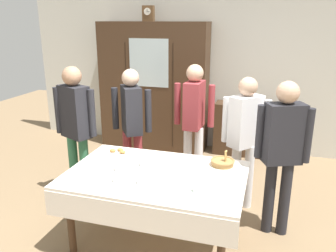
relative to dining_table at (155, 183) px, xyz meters
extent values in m
plane|color=#846B4C|center=(0.00, 0.24, -0.64)|extent=(12.00, 12.00, 0.00)
cube|color=silver|center=(0.00, 2.89, 0.71)|extent=(6.40, 0.10, 2.70)
cylinder|color=#3D2819|center=(-0.70, -0.38, -0.29)|extent=(0.07, 0.07, 0.70)
cylinder|color=#3D2819|center=(0.70, -0.38, -0.29)|extent=(0.07, 0.07, 0.70)
cylinder|color=#3D2819|center=(-0.70, 0.45, -0.29)|extent=(0.07, 0.07, 0.70)
cylinder|color=#3D2819|center=(0.70, 0.45, -0.29)|extent=(0.07, 0.07, 0.70)
cube|color=silver|center=(0.00, 0.04, 0.08)|extent=(1.68, 1.11, 0.03)
cube|color=silver|center=(0.00, -0.52, -0.06)|extent=(1.68, 0.01, 0.24)
cube|color=#3D2819|center=(-0.90, 2.59, 0.41)|extent=(1.80, 0.45, 2.10)
cube|color=silver|center=(-0.90, 2.36, 0.83)|extent=(0.65, 0.01, 0.76)
cube|color=black|center=(-1.30, 2.36, 0.30)|extent=(0.01, 0.01, 1.68)
cube|color=black|center=(-0.50, 2.36, 0.30)|extent=(0.01, 0.01, 1.68)
cube|color=brown|center=(-0.97, 2.59, 1.58)|extent=(0.18, 0.10, 0.24)
cylinder|color=white|center=(-0.97, 2.54, 1.60)|extent=(0.11, 0.01, 0.11)
cube|color=black|center=(-0.97, 2.53, 1.62)|extent=(0.00, 0.00, 0.04)
cube|color=black|center=(-0.95, 2.53, 1.60)|extent=(0.05, 0.00, 0.00)
cube|color=#3D2819|center=(0.65, 2.64, -0.22)|extent=(1.00, 0.35, 0.85)
cube|color=#664C7A|center=(0.65, 2.64, 0.22)|extent=(0.15, 0.18, 0.02)
cube|color=#2D5184|center=(0.65, 2.64, 0.24)|extent=(0.15, 0.22, 0.02)
cube|color=#B29333|center=(0.65, 2.64, 0.26)|extent=(0.16, 0.18, 0.02)
cylinder|color=white|center=(-0.05, -0.22, 0.10)|extent=(0.13, 0.13, 0.01)
cylinder|color=white|center=(-0.05, -0.22, 0.13)|extent=(0.08, 0.08, 0.05)
torus|color=white|center=(-0.01, -0.22, 0.13)|extent=(0.04, 0.01, 0.04)
cylinder|color=white|center=(-0.27, -0.25, 0.10)|extent=(0.13, 0.13, 0.01)
cylinder|color=white|center=(-0.27, -0.25, 0.13)|extent=(0.08, 0.08, 0.05)
torus|color=white|center=(-0.23, -0.25, 0.13)|extent=(0.04, 0.01, 0.04)
cylinder|color=white|center=(-0.17, 0.16, 0.10)|extent=(0.13, 0.13, 0.01)
cylinder|color=white|center=(-0.17, 0.16, 0.13)|extent=(0.08, 0.08, 0.05)
torus|color=white|center=(-0.13, 0.16, 0.13)|extent=(0.04, 0.01, 0.04)
cylinder|color=white|center=(-0.36, -0.02, 0.10)|extent=(0.13, 0.13, 0.01)
cylinder|color=white|center=(-0.36, -0.02, 0.13)|extent=(0.08, 0.08, 0.05)
torus|color=white|center=(-0.32, -0.02, 0.13)|extent=(0.04, 0.01, 0.04)
cylinder|color=#47230F|center=(-0.36, -0.02, 0.15)|extent=(0.06, 0.06, 0.01)
cylinder|color=silver|center=(0.45, -0.22, 0.10)|extent=(0.13, 0.13, 0.01)
cylinder|color=silver|center=(0.45, -0.22, 0.13)|extent=(0.08, 0.08, 0.05)
torus|color=silver|center=(0.49, -0.22, 0.13)|extent=(0.04, 0.01, 0.04)
cylinder|color=#47230F|center=(0.45, -0.22, 0.15)|extent=(0.06, 0.06, 0.01)
cylinder|color=#9E7542|center=(0.58, 0.40, 0.12)|extent=(0.22, 0.22, 0.05)
torus|color=#9E7542|center=(0.58, 0.40, 0.14)|extent=(0.24, 0.24, 0.02)
cylinder|color=tan|center=(0.61, 0.39, 0.19)|extent=(0.02, 0.02, 0.12)
cylinder|color=tan|center=(0.61, 0.40, 0.19)|extent=(0.02, 0.04, 0.12)
cylinder|color=tan|center=(0.61, 0.42, 0.19)|extent=(0.03, 0.02, 0.12)
cylinder|color=white|center=(-0.56, 0.37, 0.10)|extent=(0.28, 0.28, 0.01)
ellipsoid|color=#BC7F3D|center=(-0.50, 0.37, 0.12)|extent=(0.07, 0.05, 0.04)
ellipsoid|color=#BC7F3D|center=(-0.55, 0.43, 0.12)|extent=(0.07, 0.05, 0.04)
ellipsoid|color=#BC7F3D|center=(-0.61, 0.38, 0.12)|extent=(0.07, 0.05, 0.04)
cube|color=silver|center=(0.34, 0.42, 0.09)|extent=(0.10, 0.01, 0.00)
ellipsoid|color=silver|center=(0.39, 0.42, 0.10)|extent=(0.03, 0.02, 0.01)
cube|color=silver|center=(0.24, 0.25, 0.09)|extent=(0.10, 0.01, 0.00)
ellipsoid|color=silver|center=(0.30, 0.25, 0.10)|extent=(0.03, 0.02, 0.01)
cube|color=silver|center=(-0.65, 0.13, 0.09)|extent=(0.10, 0.01, 0.00)
ellipsoid|color=silver|center=(-0.60, 0.13, 0.10)|extent=(0.03, 0.02, 0.01)
cylinder|color=#933338|center=(-0.72, 1.00, -0.25)|extent=(0.11, 0.11, 0.78)
cylinder|color=#933338|center=(-0.57, 1.00, -0.25)|extent=(0.11, 0.11, 0.78)
cube|color=#232328|center=(-0.64, 1.00, 0.42)|extent=(0.37, 0.41, 0.58)
sphere|color=#DBB293|center=(-0.64, 1.00, 0.82)|extent=(0.21, 0.21, 0.21)
cylinder|color=#232328|center=(-0.86, 1.00, 0.42)|extent=(0.08, 0.08, 0.52)
cylinder|color=#232328|center=(-0.42, 1.00, 0.42)|extent=(0.08, 0.08, 0.52)
cylinder|color=#232328|center=(1.06, 0.52, -0.25)|extent=(0.11, 0.11, 0.79)
cylinder|color=#232328|center=(1.21, 0.52, -0.25)|extent=(0.11, 0.11, 0.79)
cube|color=#232328|center=(1.13, 0.52, 0.44)|extent=(0.41, 0.33, 0.59)
sphere|color=tan|center=(1.13, 0.52, 0.84)|extent=(0.21, 0.21, 0.21)
cylinder|color=#232328|center=(0.91, 0.52, 0.44)|extent=(0.08, 0.08, 0.53)
cylinder|color=#232328|center=(1.35, 0.52, 0.44)|extent=(0.08, 0.08, 0.53)
cylinder|color=silver|center=(-0.01, 1.36, -0.25)|extent=(0.11, 0.11, 0.79)
cylinder|color=silver|center=(0.14, 1.36, -0.25)|extent=(0.11, 0.11, 0.79)
cube|color=#933338|center=(0.07, 1.36, 0.45)|extent=(0.22, 0.37, 0.60)
sphere|color=tan|center=(0.07, 1.36, 0.86)|extent=(0.22, 0.22, 0.22)
cylinder|color=#933338|center=(-0.15, 1.36, 0.45)|extent=(0.08, 0.08, 0.54)
cylinder|color=#933338|center=(0.29, 1.36, 0.45)|extent=(0.08, 0.08, 0.54)
cylinder|color=#33704C|center=(-1.24, 0.56, -0.24)|extent=(0.11, 0.11, 0.81)
cylinder|color=#33704C|center=(-1.09, 0.56, -0.24)|extent=(0.11, 0.11, 0.81)
cube|color=#232328|center=(-1.16, 0.56, 0.47)|extent=(0.41, 0.33, 0.61)
sphere|color=tan|center=(-1.16, 0.56, 0.88)|extent=(0.22, 0.22, 0.22)
cylinder|color=#232328|center=(-1.38, 0.56, 0.47)|extent=(0.08, 0.08, 0.55)
cylinder|color=#232328|center=(-0.94, 0.56, 0.47)|extent=(0.08, 0.08, 0.55)
cylinder|color=silver|center=(0.67, 0.95, -0.26)|extent=(0.11, 0.11, 0.76)
cylinder|color=silver|center=(0.82, 0.95, -0.26)|extent=(0.11, 0.11, 0.76)
cube|color=silver|center=(0.74, 0.95, 0.41)|extent=(0.38, 0.41, 0.57)
sphere|color=tan|center=(0.74, 0.95, 0.80)|extent=(0.21, 0.21, 0.21)
cylinder|color=silver|center=(0.52, 0.95, 0.41)|extent=(0.08, 0.08, 0.52)
cylinder|color=silver|center=(0.96, 0.95, 0.41)|extent=(0.08, 0.08, 0.52)
camera|label=1|loc=(0.97, -2.78, 1.49)|focal=36.69mm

